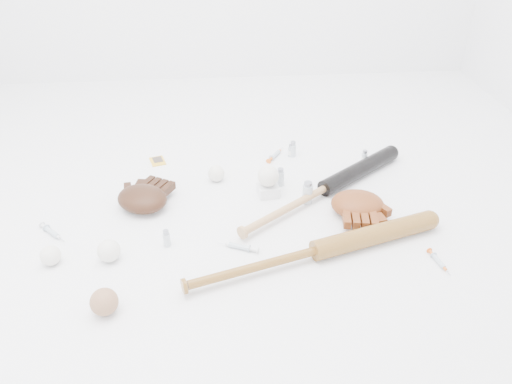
{
  "coord_description": "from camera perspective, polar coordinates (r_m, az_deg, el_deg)",
  "views": [
    {
      "loc": [
        -0.09,
        -1.53,
        1.1
      ],
      "look_at": [
        0.04,
        0.07,
        0.06
      ],
      "focal_mm": 35.0,
      "sensor_mm": 36.0,
      "label": 1
    }
  ],
  "objects": [
    {
      "name": "trading_card",
      "position": [
        2.28,
        -11.18,
        3.48
      ],
      "size": [
        0.08,
        0.1,
        0.0
      ],
      "primitive_type": "cube",
      "rotation": [
        0.0,
        0.0,
        0.3
      ],
      "color": "gold",
      "rests_on": "ground"
    },
    {
      "name": "vial_1",
      "position": [
        2.27,
        4.23,
        4.94
      ],
      "size": [
        0.03,
        0.03,
        0.07
      ],
      "primitive_type": "cylinder",
      "color": "#B4BEC6",
      "rests_on": "ground"
    },
    {
      "name": "baseball_left",
      "position": [
        1.79,
        -22.43,
        -6.72
      ],
      "size": [
        0.07,
        0.07,
        0.07
      ],
      "primitive_type": "sphere",
      "color": "white",
      "rests_on": "ground"
    },
    {
      "name": "syringe_2",
      "position": [
        2.28,
        2.22,
        4.27
      ],
      "size": [
        0.11,
        0.15,
        0.02
      ],
      "primitive_type": null,
      "rotation": [
        0.0,
        0.0,
        0.99
      ],
      "color": "#ADBCC6",
      "rests_on": "ground"
    },
    {
      "name": "bat_dark",
      "position": [
        2.01,
        7.93,
        0.45
      ],
      "size": [
        0.79,
        0.61,
        0.07
      ],
      "primitive_type": null,
      "rotation": [
        0.0,
        0.0,
        0.64
      ],
      "color": "black",
      "rests_on": "ground"
    },
    {
      "name": "glove_dark",
      "position": [
        1.96,
        -12.87,
        -0.72
      ],
      "size": [
        0.32,
        0.32,
        0.09
      ],
      "primitive_type": null,
      "rotation": [
        0.0,
        0.0,
        -0.53
      ],
      "color": "black",
      "rests_on": "ground"
    },
    {
      "name": "syringe_0",
      "position": [
        1.93,
        -22.29,
        -4.28
      ],
      "size": [
        0.14,
        0.14,
        0.02
      ],
      "primitive_type": null,
      "rotation": [
        0.0,
        0.0,
        -0.79
      ],
      "color": "#ADBCC6",
      "rests_on": "ground"
    },
    {
      "name": "baseball_on_pedestal",
      "position": [
        1.96,
        1.42,
        1.83
      ],
      "size": [
        0.08,
        0.08,
        0.08
      ],
      "primitive_type": "sphere",
      "color": "white",
      "rests_on": "pedestal"
    },
    {
      "name": "baseball_aged",
      "position": [
        1.55,
        -16.97,
        -11.92
      ],
      "size": [
        0.08,
        0.08,
        0.08
      ],
      "primitive_type": "sphere",
      "color": "#956647",
      "rests_on": "ground"
    },
    {
      "name": "baseball_mid",
      "position": [
        1.74,
        -16.48,
        -6.46
      ],
      "size": [
        0.08,
        0.08,
        0.08
      ],
      "primitive_type": "sphere",
      "color": "white",
      "rests_on": "ground"
    },
    {
      "name": "syringe_1",
      "position": [
        1.73,
        -1.93,
        -6.25
      ],
      "size": [
        0.16,
        0.09,
        0.02
      ],
      "primitive_type": null,
      "rotation": [
        0.0,
        0.0,
        2.73
      ],
      "color": "#ADBCC6",
      "rests_on": "ground"
    },
    {
      "name": "syringe_3",
      "position": [
        1.78,
        20.16,
        -7.45
      ],
      "size": [
        0.05,
        0.14,
        0.02
      ],
      "primitive_type": null,
      "rotation": [
        0.0,
        0.0,
        -1.39
      ],
      "color": "#ADBCC6",
      "rests_on": "ground"
    },
    {
      "name": "pedestal",
      "position": [
        2.0,
        1.4,
        0.24
      ],
      "size": [
        0.09,
        0.09,
        0.04
      ],
      "primitive_type": "cube",
      "rotation": [
        0.0,
        0.0,
        0.14
      ],
      "color": "white",
      "rests_on": "ground"
    },
    {
      "name": "vial_0",
      "position": [
        2.27,
        3.97,
        4.77
      ],
      "size": [
        0.02,
        0.02,
        0.06
      ],
      "primitive_type": "cylinder",
      "color": "#B4BEC6",
      "rests_on": "ground"
    },
    {
      "name": "baseball_upper",
      "position": [
        2.09,
        -4.56,
        2.12
      ],
      "size": [
        0.07,
        0.07,
        0.07
      ],
      "primitive_type": "sphere",
      "color": "white",
      "rests_on": "ground"
    },
    {
      "name": "vial_4",
      "position": [
        1.76,
        -10.2,
        -5.2
      ],
      "size": [
        0.03,
        0.03,
        0.06
      ],
      "primitive_type": "cylinder",
      "color": "#B4BEC6",
      "rests_on": "ground"
    },
    {
      "name": "vial_3",
      "position": [
        1.95,
        5.91,
        -0.06
      ],
      "size": [
        0.04,
        0.04,
        0.09
      ],
      "primitive_type": "cylinder",
      "color": "#B4BEC6",
      "rests_on": "ground"
    },
    {
      "name": "vial_5",
      "position": [
        2.26,
        12.26,
        3.91
      ],
      "size": [
        0.03,
        0.03,
        0.07
      ],
      "primitive_type": "cylinder",
      "color": "#B4BEC6",
      "rests_on": "ground"
    },
    {
      "name": "bat_wood",
      "position": [
        1.68,
        6.94,
        -6.65
      ],
      "size": [
        0.95,
        0.35,
        0.07
      ],
      "primitive_type": null,
      "rotation": [
        0.0,
        0.0,
        0.3
      ],
      "color": "brown",
      "rests_on": "ground"
    },
    {
      "name": "glove_tan",
      "position": [
        1.92,
        11.53,
        -1.34
      ],
      "size": [
        0.27,
        0.27,
        0.09
      ],
      "primitive_type": null,
      "rotation": [
        0.0,
        0.0,
        2.99
      ],
      "color": "brown",
      "rests_on": "ground"
    },
    {
      "name": "vial_2",
      "position": [
        2.05,
        2.81,
        1.73
      ],
      "size": [
        0.03,
        0.03,
        0.08
      ],
      "primitive_type": "cylinder",
      "color": "#B4BEC6",
      "rests_on": "ground"
    }
  ]
}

